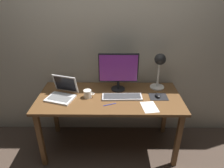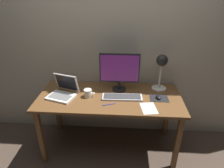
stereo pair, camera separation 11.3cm
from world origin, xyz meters
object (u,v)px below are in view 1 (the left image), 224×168
laptop (63,91)px  mouse (158,95)px  keyboard_main (122,97)px  monitor (118,70)px  desk_lamp (160,65)px  pen (110,105)px  coffee_mug (88,94)px

laptop → mouse: bearing=-0.2°
laptop → keyboard_main: bearing=-2.2°
monitor → desk_lamp: bearing=6.7°
laptop → pen: size_ratio=2.54×
keyboard_main → laptop: bearing=177.8°
coffee_mug → laptop: bearing=176.2°
keyboard_main → mouse: 0.40m
monitor → laptop: (-0.62, -0.17, -0.19)m
keyboard_main → pen: size_ratio=3.17×
keyboard_main → laptop: laptop is taller
monitor → coffee_mug: bearing=-151.2°
desk_lamp → keyboard_main: bearing=-150.2°
keyboard_main → pen: keyboard_main is taller
keyboard_main → pen: 0.20m
mouse → pen: bearing=-162.7°
laptop → coffee_mug: bearing=-3.8°
monitor → pen: 0.43m
monitor → pen: bearing=-105.5°
desk_lamp → pen: bearing=-145.2°
desk_lamp → laptop: bearing=-168.4°
laptop → desk_lamp: size_ratio=0.83×
pen → monitor: bearing=74.5°
laptop → pen: (0.52, -0.17, -0.06)m
keyboard_main → monitor: bearing=101.6°
monitor → keyboard_main: size_ratio=1.02×
monitor → coffee_mug: size_ratio=3.72×
pen → mouse: bearing=17.3°
mouse → pen: (-0.54, -0.17, -0.02)m
monitor → laptop: monitor is taller
monitor → mouse: monitor is taller
keyboard_main → pen: (-0.13, -0.15, -0.01)m
mouse → coffee_mug: (-0.78, -0.01, 0.02)m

